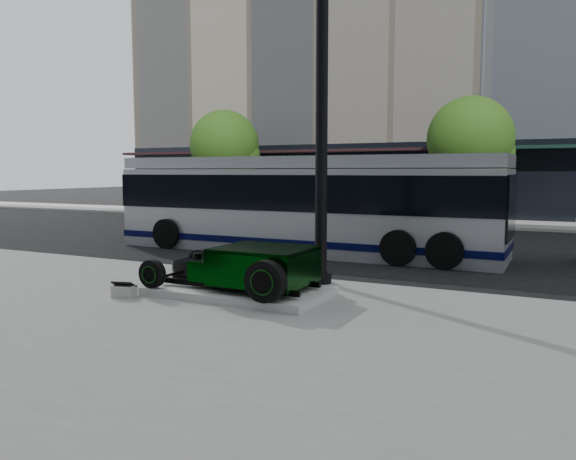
% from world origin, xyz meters
% --- Properties ---
extents(ground, '(120.00, 120.00, 0.00)m').
position_xyz_m(ground, '(0.00, 0.00, 0.00)').
color(ground, black).
rests_on(ground, ground).
extents(sidewalk_far, '(70.00, 4.00, 0.12)m').
position_xyz_m(sidewalk_far, '(0.00, 14.00, 0.06)').
color(sidewalk_far, gray).
rests_on(sidewalk_far, ground).
extents(street_trees, '(29.80, 3.80, 5.70)m').
position_xyz_m(street_trees, '(1.15, 13.07, 3.77)').
color(street_trees, black).
rests_on(street_trees, sidewalk_far).
extents(display_plinth, '(3.40, 1.80, 0.15)m').
position_xyz_m(display_plinth, '(-0.59, -4.23, 0.20)').
color(display_plinth, silver).
rests_on(display_plinth, sidewalk_near).
extents(hot_rod, '(3.22, 2.00, 0.81)m').
position_xyz_m(hot_rod, '(-0.25, -4.23, 0.70)').
color(hot_rod, black).
rests_on(hot_rod, display_plinth).
extents(info_plaque, '(0.46, 0.39, 0.31)m').
position_xyz_m(info_plaque, '(-2.46, -5.33, 0.24)').
color(info_plaque, silver).
rests_on(info_plaque, sidewalk_near).
extents(lamppost, '(0.46, 0.46, 8.44)m').
position_xyz_m(lamppost, '(0.36, -2.46, 4.02)').
color(lamppost, black).
rests_on(lamppost, sidewalk_near).
extents(transit_bus, '(12.12, 2.88, 2.92)m').
position_xyz_m(transit_bus, '(-2.32, 2.37, 1.49)').
color(transit_bus, silver).
rests_on(transit_bus, ground).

